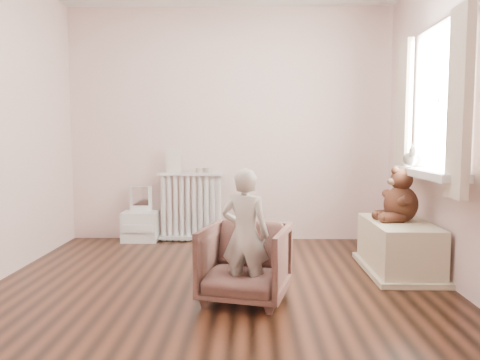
{
  "coord_description": "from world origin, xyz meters",
  "views": [
    {
      "loc": [
        0.24,
        -3.49,
        1.16
      ],
      "look_at": [
        0.15,
        0.45,
        0.8
      ],
      "focal_mm": 35.0,
      "sensor_mm": 36.0,
      "label": 1
    }
  ],
  "objects_px": {
    "toy_bench": "(398,249)",
    "plush_cat": "(412,156)",
    "teddy_bear": "(401,194)",
    "radiator": "(191,206)",
    "toy_vanity": "(140,217)",
    "child": "(245,235)",
    "armchair": "(245,263)"
  },
  "relations": [
    {
      "from": "toy_bench",
      "to": "plush_cat",
      "type": "relative_size",
      "value": 4.11
    },
    {
      "from": "toy_bench",
      "to": "teddy_bear",
      "type": "xyz_separation_m",
      "value": [
        0.02,
        0.03,
        0.47
      ]
    },
    {
      "from": "radiator",
      "to": "teddy_bear",
      "type": "height_order",
      "value": "teddy_bear"
    },
    {
      "from": "toy_bench",
      "to": "plush_cat",
      "type": "bearing_deg",
      "value": 48.32
    },
    {
      "from": "toy_vanity",
      "to": "toy_bench",
      "type": "xyz_separation_m",
      "value": [
        2.51,
        -1.14,
        -0.08
      ]
    },
    {
      "from": "toy_bench",
      "to": "child",
      "type": "bearing_deg",
      "value": -148.78
    },
    {
      "from": "teddy_bear",
      "to": "plush_cat",
      "type": "height_order",
      "value": "plush_cat"
    },
    {
      "from": "radiator",
      "to": "toy_bench",
      "type": "distance_m",
      "value": 2.28
    },
    {
      "from": "radiator",
      "to": "plush_cat",
      "type": "height_order",
      "value": "plush_cat"
    },
    {
      "from": "radiator",
      "to": "armchair",
      "type": "bearing_deg",
      "value": -71.9
    },
    {
      "from": "teddy_bear",
      "to": "radiator",
      "type": "bearing_deg",
      "value": 141.52
    },
    {
      "from": "child",
      "to": "teddy_bear",
      "type": "distance_m",
      "value": 1.58
    },
    {
      "from": "toy_vanity",
      "to": "child",
      "type": "height_order",
      "value": "child"
    },
    {
      "from": "toy_vanity",
      "to": "plush_cat",
      "type": "height_order",
      "value": "plush_cat"
    },
    {
      "from": "toy_bench",
      "to": "teddy_bear",
      "type": "relative_size",
      "value": 2.01
    },
    {
      "from": "armchair",
      "to": "toy_bench",
      "type": "bearing_deg",
      "value": 43.9
    },
    {
      "from": "armchair",
      "to": "toy_bench",
      "type": "xyz_separation_m",
      "value": [
        1.32,
        0.75,
        -0.07
      ]
    },
    {
      "from": "radiator",
      "to": "teddy_bear",
      "type": "xyz_separation_m",
      "value": [
        1.97,
        -1.14,
        0.28
      ]
    },
    {
      "from": "toy_bench",
      "to": "teddy_bear",
      "type": "bearing_deg",
      "value": 58.18
    },
    {
      "from": "teddy_bear",
      "to": "toy_vanity",
      "type": "bearing_deg",
      "value": 147.97
    },
    {
      "from": "armchair",
      "to": "plush_cat",
      "type": "relative_size",
      "value": 2.63
    },
    {
      "from": "toy_bench",
      "to": "plush_cat",
      "type": "height_order",
      "value": "plush_cat"
    },
    {
      "from": "toy_vanity",
      "to": "armchair",
      "type": "distance_m",
      "value": 2.24
    },
    {
      "from": "armchair",
      "to": "child",
      "type": "height_order",
      "value": "child"
    },
    {
      "from": "radiator",
      "to": "toy_vanity",
      "type": "bearing_deg",
      "value": -176.97
    },
    {
      "from": "radiator",
      "to": "toy_vanity",
      "type": "relative_size",
      "value": 1.26
    },
    {
      "from": "child",
      "to": "teddy_bear",
      "type": "height_order",
      "value": "child"
    },
    {
      "from": "child",
      "to": "plush_cat",
      "type": "bearing_deg",
      "value": -132.45
    },
    {
      "from": "toy_bench",
      "to": "teddy_bear",
      "type": "height_order",
      "value": "teddy_bear"
    },
    {
      "from": "radiator",
      "to": "teddy_bear",
      "type": "relative_size",
      "value": 1.66
    },
    {
      "from": "toy_bench",
      "to": "toy_vanity",
      "type": "bearing_deg",
      "value": 155.53
    },
    {
      "from": "toy_vanity",
      "to": "plush_cat",
      "type": "bearing_deg",
      "value": -20.4
    }
  ]
}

